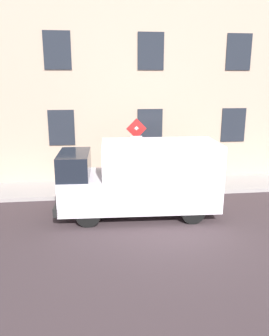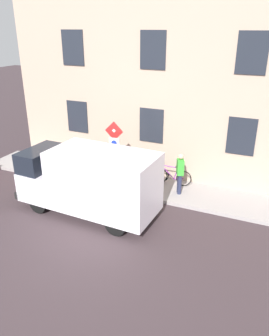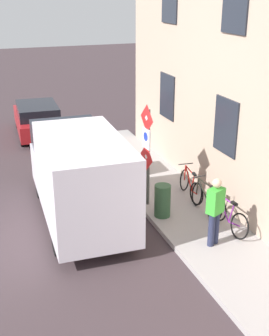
{
  "view_description": "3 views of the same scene",
  "coord_description": "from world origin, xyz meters",
  "px_view_note": "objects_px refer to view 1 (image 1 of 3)",
  "views": [
    {
      "loc": [
        -9.44,
        2.38,
        4.48
      ],
      "look_at": [
        2.99,
        0.92,
        1.17
      ],
      "focal_mm": 35.86,
      "sensor_mm": 36.0,
      "label": 1
    },
    {
      "loc": [
        -8.18,
        -5.1,
        6.52
      ],
      "look_at": [
        2.69,
        -0.24,
        1.44
      ],
      "focal_mm": 35.72,
      "sensor_mm": 36.0,
      "label": 2
    },
    {
      "loc": [
        -1.26,
        -10.02,
        5.93
      ],
      "look_at": [
        2.8,
        0.96,
        1.25
      ],
      "focal_mm": 48.47,
      "sensor_mm": 36.0,
      "label": 3
    }
  ],
  "objects_px": {
    "bicycle_black": "(155,173)",
    "sign_post_stacked": "(136,148)",
    "bicycle_purple": "(178,172)",
    "delivery_van": "(142,177)",
    "pedestrian": "(195,163)",
    "bicycle_red": "(132,174)",
    "litter_bin": "(156,180)"
  },
  "relations": [
    {
      "from": "bicycle_black",
      "to": "bicycle_red",
      "type": "bearing_deg",
      "value": -6.18
    },
    {
      "from": "bicycle_black",
      "to": "delivery_van",
      "type": "bearing_deg",
      "value": 66.03
    },
    {
      "from": "bicycle_black",
      "to": "pedestrian",
      "type": "distance_m",
      "value": 1.8
    },
    {
      "from": "bicycle_purple",
      "to": "bicycle_red",
      "type": "height_order",
      "value": "same"
    },
    {
      "from": "pedestrian",
      "to": "litter_bin",
      "type": "distance_m",
      "value": 1.92
    },
    {
      "from": "bicycle_red",
      "to": "bicycle_black",
      "type": "bearing_deg",
      "value": -173.58
    },
    {
      "from": "bicycle_red",
      "to": "sign_post_stacked",
      "type": "bearing_deg",
      "value": 96.49
    },
    {
      "from": "bicycle_black",
      "to": "litter_bin",
      "type": "distance_m",
      "value": 1.27
    },
    {
      "from": "bicycle_purple",
      "to": "pedestrian",
      "type": "distance_m",
      "value": 1.05
    },
    {
      "from": "bicycle_black",
      "to": "pedestrian",
      "type": "relative_size",
      "value": 1.0
    },
    {
      "from": "delivery_van",
      "to": "pedestrian",
      "type": "relative_size",
      "value": 3.14
    },
    {
      "from": "bicycle_red",
      "to": "litter_bin",
      "type": "distance_m",
      "value": 1.49
    },
    {
      "from": "pedestrian",
      "to": "sign_post_stacked",
      "type": "bearing_deg",
      "value": 170.7
    },
    {
      "from": "delivery_van",
      "to": "litter_bin",
      "type": "distance_m",
      "value": 2.35
    },
    {
      "from": "sign_post_stacked",
      "to": "pedestrian",
      "type": "bearing_deg",
      "value": -74.63
    },
    {
      "from": "delivery_van",
      "to": "bicycle_black",
      "type": "relative_size",
      "value": 3.16
    },
    {
      "from": "sign_post_stacked",
      "to": "bicycle_red",
      "type": "relative_size",
      "value": 1.64
    },
    {
      "from": "sign_post_stacked",
      "to": "bicycle_black",
      "type": "distance_m",
      "value": 2.23
    },
    {
      "from": "pedestrian",
      "to": "bicycle_purple",
      "type": "bearing_deg",
      "value": 104.07
    },
    {
      "from": "bicycle_red",
      "to": "pedestrian",
      "type": "bearing_deg",
      "value": 171.52
    },
    {
      "from": "delivery_van",
      "to": "bicycle_purple",
      "type": "height_order",
      "value": "delivery_van"
    },
    {
      "from": "sign_post_stacked",
      "to": "delivery_van",
      "type": "relative_size",
      "value": 0.52
    },
    {
      "from": "bicycle_purple",
      "to": "delivery_van",
      "type": "bearing_deg",
      "value": 51.7
    },
    {
      "from": "delivery_van",
      "to": "bicycle_purple",
      "type": "relative_size",
      "value": 3.15
    },
    {
      "from": "bicycle_purple",
      "to": "litter_bin",
      "type": "bearing_deg",
      "value": 39.53
    },
    {
      "from": "bicycle_black",
      "to": "litter_bin",
      "type": "height_order",
      "value": "litter_bin"
    },
    {
      "from": "sign_post_stacked",
      "to": "bicycle_purple",
      "type": "height_order",
      "value": "sign_post_stacked"
    },
    {
      "from": "sign_post_stacked",
      "to": "bicycle_black",
      "type": "xyz_separation_m",
      "value": [
        1.4,
        -1.01,
        -1.4
      ]
    },
    {
      "from": "bicycle_red",
      "to": "pedestrian",
      "type": "distance_m",
      "value": 2.73
    },
    {
      "from": "pedestrian",
      "to": "litter_bin",
      "type": "xyz_separation_m",
      "value": [
        -0.56,
        1.77,
        -0.48
      ]
    },
    {
      "from": "bicycle_black",
      "to": "sign_post_stacked",
      "type": "bearing_deg",
      "value": 47.96
    },
    {
      "from": "sign_post_stacked",
      "to": "bicycle_red",
      "type": "bearing_deg",
      "value": -0.02
    }
  ]
}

